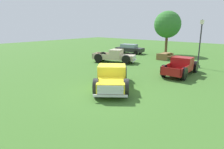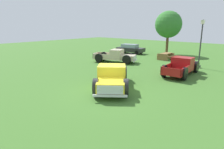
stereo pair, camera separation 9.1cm
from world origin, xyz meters
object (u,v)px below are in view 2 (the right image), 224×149
object	(u,v)px
pickup_truck_behind_right	(183,66)
pickup_truck_behind_left	(117,56)
picnic_table	(166,55)
oak_tree_east	(168,25)
lamp_post_far	(201,43)
sedan_distant_b	(130,49)
pickup_truck_foreground	(112,78)

from	to	relation	value
pickup_truck_behind_right	pickup_truck_behind_left	bearing A→B (deg)	175.71
picnic_table	oak_tree_east	distance (m)	6.06
lamp_post_far	pickup_truck_behind_right	bearing A→B (deg)	-93.37
pickup_truck_behind_right	sedan_distant_b	size ratio (longest dim) A/B	1.16
pickup_truck_foreground	sedan_distant_b	bearing A→B (deg)	121.47
sedan_distant_b	lamp_post_far	distance (m)	11.75
pickup_truck_foreground	lamp_post_far	world-z (taller)	lamp_post_far
sedan_distant_b	oak_tree_east	distance (m)	6.26
pickup_truck_behind_left	oak_tree_east	xyz separation A→B (m)	(1.26, 9.72, 3.44)
oak_tree_east	picnic_table	bearing A→B (deg)	-65.67
pickup_truck_behind_left	sedan_distant_b	world-z (taller)	pickup_truck_behind_left
lamp_post_far	sedan_distant_b	bearing A→B (deg)	160.64
pickup_truck_behind_right	picnic_table	world-z (taller)	pickup_truck_behind_right
pickup_truck_behind_right	picnic_table	distance (m)	7.34
lamp_post_far	picnic_table	size ratio (longest dim) A/B	2.48
pickup_truck_behind_left	oak_tree_east	distance (m)	10.39
pickup_truck_behind_left	lamp_post_far	world-z (taller)	lamp_post_far
sedan_distant_b	picnic_table	world-z (taller)	sedan_distant_b
lamp_post_far	pickup_truck_foreground	bearing A→B (deg)	-101.24
pickup_truck_behind_left	sedan_distant_b	bearing A→B (deg)	114.49
sedan_distant_b	lamp_post_far	world-z (taller)	lamp_post_far
pickup_truck_behind_left	picnic_table	distance (m)	6.23
pickup_truck_foreground	oak_tree_east	xyz separation A→B (m)	(-4.48, 17.34, 3.37)
oak_tree_east	lamp_post_far	bearing A→B (deg)	-45.61
sedan_distant_b	lamp_post_far	bearing A→B (deg)	-19.36
picnic_table	oak_tree_east	world-z (taller)	oak_tree_east
pickup_truck_behind_left	pickup_truck_behind_right	distance (m)	7.66
pickup_truck_behind_left	lamp_post_far	size ratio (longest dim) A/B	1.09
lamp_post_far	oak_tree_east	bearing A→B (deg)	134.39
pickup_truck_behind_left	picnic_table	size ratio (longest dim) A/B	2.70
pickup_truck_foreground	lamp_post_far	bearing A→B (deg)	78.76
picnic_table	pickup_truck_foreground	bearing A→B (deg)	-79.13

